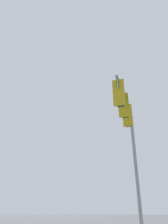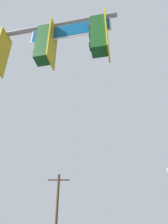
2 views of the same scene
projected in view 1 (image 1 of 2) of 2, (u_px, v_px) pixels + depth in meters
signal_pole_near at (128, 125)px, 11.39m from camera, size 4.83×0.73×7.30m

